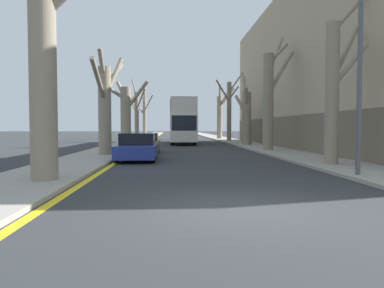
# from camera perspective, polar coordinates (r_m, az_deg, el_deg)

# --- Properties ---
(ground_plane) EXTENTS (300.00, 300.00, 0.00)m
(ground_plane) POSITION_cam_1_polar(r_m,az_deg,el_deg) (7.85, 7.31, -9.68)
(ground_plane) COLOR #2B2D30
(sidewalk_left) EXTENTS (3.01, 120.00, 0.12)m
(sidewalk_left) POSITION_cam_1_polar(r_m,az_deg,el_deg) (57.73, -7.41, 0.95)
(sidewalk_left) COLOR gray
(sidewalk_left) RESTS_ON ground
(sidewalk_right) EXTENTS (3.01, 120.00, 0.12)m
(sidewalk_right) POSITION_cam_1_polar(r_m,az_deg,el_deg) (58.00, 3.92, 0.97)
(sidewalk_right) COLOR gray
(sidewalk_right) RESTS_ON ground
(building_facade_right) EXTENTS (10.08, 35.01, 12.44)m
(building_facade_right) POSITION_cam_1_polar(r_m,az_deg,el_deg) (32.75, 21.83, 10.36)
(building_facade_right) COLOR tan
(building_facade_right) RESTS_ON ground
(kerb_line_stripe) EXTENTS (0.24, 120.00, 0.01)m
(kerb_line_stripe) POSITION_cam_1_polar(r_m,az_deg,el_deg) (57.63, -5.74, 0.90)
(kerb_line_stripe) COLOR yellow
(kerb_line_stripe) RESTS_ON ground
(street_tree_left_0) EXTENTS (4.71, 2.13, 9.10)m
(street_tree_left_0) POSITION_cam_1_polar(r_m,az_deg,el_deg) (12.10, -21.80, 14.21)
(street_tree_left_0) COLOR gray
(street_tree_left_0) RESTS_ON ground
(street_tree_left_1) EXTENTS (1.30, 4.95, 6.01)m
(street_tree_left_1) POSITION_cam_1_polar(r_m,az_deg,el_deg) (21.93, -13.07, 5.92)
(street_tree_left_1) COLOR gray
(street_tree_left_1) RESTS_ON ground
(street_tree_left_2) EXTENTS (3.67, 2.26, 5.78)m
(street_tree_left_2) POSITION_cam_1_polar(r_m,az_deg,el_deg) (32.70, -10.05, 4.61)
(street_tree_left_2) COLOR gray
(street_tree_left_2) RESTS_ON ground
(street_tree_left_3) EXTENTS (2.43, 5.13, 7.33)m
(street_tree_left_3) POSITION_cam_1_polar(r_m,az_deg,el_deg) (43.45, -8.44, 4.57)
(street_tree_left_3) COLOR gray
(street_tree_left_3) RESTS_ON ground
(street_tree_left_4) EXTENTS (3.52, 3.51, 8.01)m
(street_tree_left_4) POSITION_cam_1_polar(r_m,az_deg,el_deg) (53.57, -7.33, 4.56)
(street_tree_left_4) COLOR gray
(street_tree_left_4) RESTS_ON ground
(street_tree_right_0) EXTENTS (2.40, 2.09, 7.78)m
(street_tree_right_0) POSITION_cam_1_polar(r_m,az_deg,el_deg) (16.99, 20.87, 8.13)
(street_tree_right_0) COLOR gray
(street_tree_right_0) RESTS_ON ground
(street_tree_right_1) EXTENTS (2.17, 2.05, 8.07)m
(street_tree_right_1) POSITION_cam_1_polar(r_m,az_deg,el_deg) (26.11, 11.72, 7.02)
(street_tree_right_1) COLOR gray
(street_tree_right_1) RESTS_ON ground
(street_tree_right_2) EXTENTS (1.19, 3.33, 6.58)m
(street_tree_right_2) POSITION_cam_1_polar(r_m,az_deg,el_deg) (34.34, 8.24, 4.38)
(street_tree_right_2) COLOR gray
(street_tree_right_2) RESTS_ON ground
(street_tree_right_3) EXTENTS (3.89, 4.07, 8.34)m
(street_tree_right_3) POSITION_cam_1_polar(r_m,az_deg,el_deg) (43.75, 5.71, 5.41)
(street_tree_right_3) COLOR gray
(street_tree_right_3) RESTS_ON ground
(street_tree_right_4) EXTENTS (2.56, 4.58, 7.38)m
(street_tree_right_4) POSITION_cam_1_polar(r_m,az_deg,el_deg) (52.74, 4.31, 4.56)
(street_tree_right_4) COLOR gray
(street_tree_right_4) RESTS_ON ground
(double_decker_bus) EXTENTS (2.46, 10.75, 4.37)m
(double_decker_bus) POSITION_cam_1_polar(r_m,az_deg,el_deg) (38.03, -1.48, 3.78)
(double_decker_bus) COLOR silver
(double_decker_bus) RESTS_ON ground
(parked_car_0) EXTENTS (1.89, 4.23, 1.37)m
(parked_car_0) POSITION_cam_1_polar(r_m,az_deg,el_deg) (18.99, -8.30, -0.52)
(parked_car_0) COLOR navy
(parked_car_0) RESTS_ON ground
(parked_car_1) EXTENTS (1.78, 4.20, 1.29)m
(parked_car_1) POSITION_cam_1_polar(r_m,az_deg,el_deg) (24.60, -7.12, 0.11)
(parked_car_1) COLOR olive
(parked_car_1) RESTS_ON ground
(lamp_post) EXTENTS (1.40, 0.20, 8.65)m
(lamp_post) POSITION_cam_1_polar(r_m,az_deg,el_deg) (13.60, 23.94, 15.66)
(lamp_post) COLOR #4C4F54
(lamp_post) RESTS_ON ground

